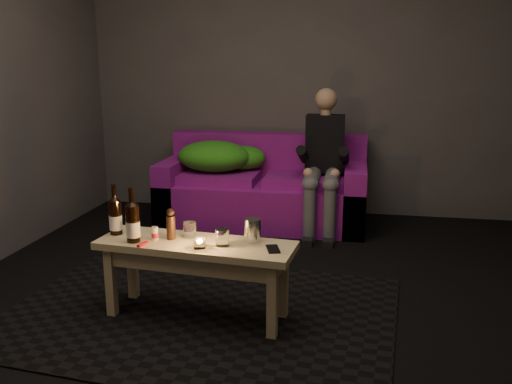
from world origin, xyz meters
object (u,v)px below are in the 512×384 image
at_px(person, 323,159).
at_px(coffee_table, 196,256).
at_px(sofa, 264,191).
at_px(beer_bottle_a, 115,216).
at_px(beer_bottle_b, 133,222).
at_px(steel_cup, 252,230).

bearing_deg(person, coffee_table, -108.04).
bearing_deg(sofa, person, -15.30).
relative_size(beer_bottle_a, beer_bottle_b, 0.96).
bearing_deg(person, beer_bottle_a, -121.70).
bearing_deg(beer_bottle_b, beer_bottle_a, 144.06).
relative_size(sofa, beer_bottle_b, 5.92).
bearing_deg(beer_bottle_a, coffee_table, -6.22).
bearing_deg(person, beer_bottle_b, -116.49).
xyz_separation_m(person, steel_cup, (-0.28, -1.73, -0.11)).
relative_size(sofa, person, 1.50).
xyz_separation_m(sofa, beer_bottle_b, (-0.39, -2.00, 0.28)).
bearing_deg(sofa, beer_bottle_a, -105.98).
bearing_deg(steel_cup, beer_bottle_a, -178.90).
bearing_deg(beer_bottle_b, sofa, 79.01).
bearing_deg(person, sofa, 164.70).
distance_m(beer_bottle_b, steel_cup, 0.66).
xyz_separation_m(coffee_table, beer_bottle_b, (-0.34, -0.06, 0.19)).
relative_size(coffee_table, beer_bottle_a, 3.85).
distance_m(coffee_table, beer_bottle_b, 0.39).
bearing_deg(beer_bottle_a, beer_bottle_b, -35.94).
relative_size(person, beer_bottle_a, 4.10).
height_order(coffee_table, steel_cup, steel_cup).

